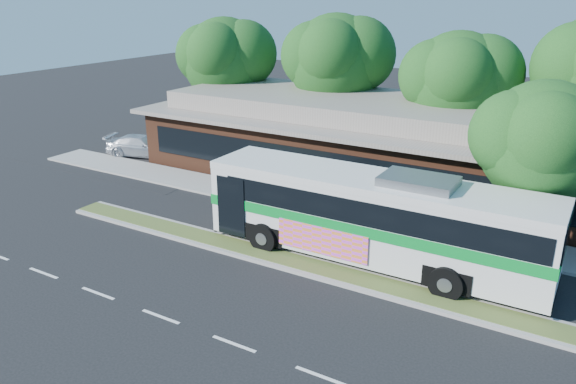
% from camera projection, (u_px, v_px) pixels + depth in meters
% --- Properties ---
extents(ground, '(120.00, 120.00, 0.00)m').
position_uv_depth(ground, '(311.00, 277.00, 21.28)').
color(ground, black).
rests_on(ground, ground).
extents(median_strip, '(26.00, 1.10, 0.15)m').
position_uv_depth(median_strip, '(319.00, 269.00, 21.74)').
color(median_strip, '#405223').
rests_on(median_strip, ground).
extents(sidewalk, '(44.00, 2.60, 0.12)m').
position_uv_depth(sidewalk, '(376.00, 220.00, 26.44)').
color(sidewalk, gray).
rests_on(sidewalk, ground).
extents(parking_lot, '(14.00, 12.00, 0.01)m').
position_uv_depth(parking_lot, '(148.00, 151.00, 38.01)').
color(parking_lot, black).
rests_on(parking_lot, ground).
extents(plaza_building, '(33.20, 11.20, 4.45)m').
position_uv_depth(plaza_building, '(423.00, 146.00, 31.07)').
color(plaza_building, '#532A1A').
rests_on(plaza_building, ground).
extents(tree_bg_a, '(6.47, 5.80, 8.63)m').
position_uv_depth(tree_bg_a, '(231.00, 58.00, 38.55)').
color(tree_bg_a, black).
rests_on(tree_bg_a, ground).
extents(tree_bg_b, '(6.69, 6.00, 9.00)m').
position_uv_depth(tree_bg_b, '(343.00, 59.00, 35.42)').
color(tree_bg_b, black).
rests_on(tree_bg_b, ground).
extents(tree_bg_c, '(6.24, 5.60, 8.26)m').
position_uv_depth(tree_bg_c, '(466.00, 80.00, 30.96)').
color(tree_bg_c, black).
rests_on(tree_bg_c, ground).
extents(transit_bus, '(13.68, 3.27, 3.83)m').
position_uv_depth(transit_bus, '(375.00, 212.00, 21.79)').
color(transit_bus, silver).
rests_on(transit_bus, ground).
extents(sedan, '(5.06, 3.29, 1.36)m').
position_uv_depth(sedan, '(142.00, 146.00, 36.61)').
color(sedan, silver).
rests_on(sedan, ground).
extents(sidewalk_tree, '(5.31, 4.76, 7.19)m').
position_uv_depth(sidewalk_tree, '(553.00, 140.00, 21.14)').
color(sidewalk_tree, black).
rests_on(sidewalk_tree, ground).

